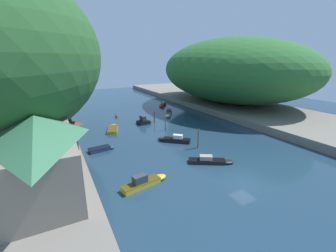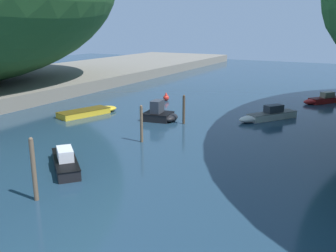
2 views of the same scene
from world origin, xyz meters
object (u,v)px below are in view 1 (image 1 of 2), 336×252
Objects in this scene: waterfront_building at (40,154)px; boat_far_upstream at (145,182)px; boat_cabin_cruiser at (103,148)px; boat_small_dinghy at (162,105)px; boat_red_skiff at (168,113)px; person_by_boathouse at (72,146)px; boat_yellow_tender at (113,128)px; boat_navy_launch at (174,139)px; boathouse_shed at (55,132)px; channel_buoy_near at (116,116)px; person_on_quay at (65,165)px; boat_moored_right at (211,161)px; boat_near_quay at (144,121)px.

waterfront_building is 2.26× the size of boat_far_upstream.
boat_cabin_cruiser is 36.21m from boat_small_dinghy.
person_by_boathouse reaches higher than boat_red_skiff.
boat_yellow_tender is at bearing 54.93° from boat_red_skiff.
boat_red_skiff is at bearing 38.26° from boat_yellow_tender.
boat_navy_launch is at bearing -39.36° from boat_yellow_tender.
boathouse_shed is 1.60× the size of boat_far_upstream.
boathouse_shed reaches higher than boat_far_upstream.
boat_cabin_cruiser is 5.87m from person_by_boathouse.
boat_yellow_tender is at bearing 74.32° from boat_navy_launch.
channel_buoy_near is 25.79m from person_by_boathouse.
boat_moored_right is at bearing -83.57° from person_on_quay.
person_on_quay and person_by_boathouse have the same top height.
boat_far_upstream is (-9.86, -10.98, 0.01)m from boat_navy_launch.
boat_yellow_tender is 1.10× the size of boat_far_upstream.
boat_moored_right is (-7.75, -27.88, -0.09)m from boat_red_skiff.
boat_near_quay is at bearing 29.71° from boathouse_shed.
channel_buoy_near is 0.60× the size of person_on_quay.
boat_far_upstream is at bearing -151.35° from person_by_boathouse.
channel_buoy_near is (14.08, 18.99, -3.52)m from boathouse_shed.
boat_far_upstream is 5.91× the size of channel_buoy_near.
boat_near_quay is at bearing -54.50° from person_by_boathouse.
waterfront_building is 11.33m from boat_far_upstream.
boat_yellow_tender is (12.15, 21.64, -5.25)m from waterfront_building.
boat_small_dinghy is at bearing -49.01° from person_by_boathouse.
boat_cabin_cruiser is 2.52× the size of person_on_quay.
boat_red_skiff is 31.43m from person_by_boathouse.
boat_navy_launch is at bearing -8.42° from boathouse_shed.
boat_moored_right is at bearing -134.86° from boat_navy_launch.
boathouse_shed is at bearing 83.48° from waterfront_building.
boat_near_quay is at bearing 42.80° from boat_navy_launch.
boat_near_quay is 0.69× the size of boat_small_dinghy.
channel_buoy_near is at bearing 88.76° from boat_yellow_tender.
boat_red_skiff is 25.97m from boat_cabin_cruiser.
boat_near_quay reaches higher than boat_yellow_tender.
boat_red_skiff is 34.28m from boat_far_upstream.
boat_cabin_cruiser is at bearing -54.12° from boat_near_quay.
boat_small_dinghy is 18.03m from channel_buoy_near.
boat_yellow_tender is at bearing -128.41° from boat_moored_right.
boat_near_quay reaches higher than channel_buoy_near.
boat_moored_right is 18.91m from person_on_quay.
boat_near_quay is at bearing 49.27° from waterfront_building.
boat_far_upstream is 33.16m from channel_buoy_near.
waterfront_building is at bearing -60.00° from boat_moored_right.
boat_small_dinghy is (24.10, 27.03, 0.11)m from boat_cabin_cruiser.
boat_cabin_cruiser is at bearing -111.01° from channel_buoy_near.
boat_cabin_cruiser is at bearing 122.15° from boat_navy_launch.
boat_small_dinghy is (32.00, 38.63, -5.13)m from waterfront_building.
channel_buoy_near is at bearing 53.46° from boathouse_shed.
boat_near_quay is (-8.70, -4.93, 0.14)m from boat_red_skiff.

